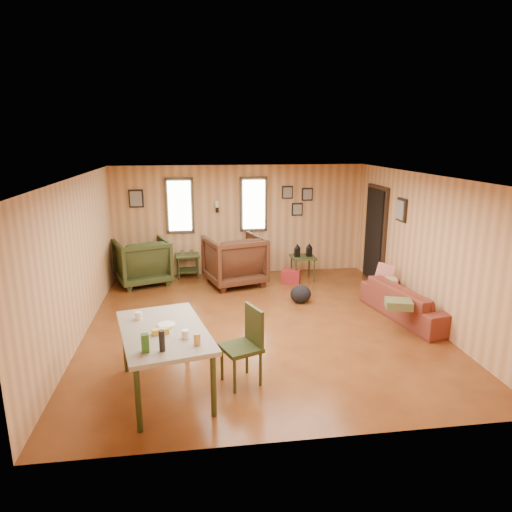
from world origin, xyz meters
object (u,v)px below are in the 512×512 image
at_px(recliner_brown, 234,258).
at_px(end_table, 188,262).
at_px(dining_table, 164,336).
at_px(sofa, 411,296).
at_px(side_table, 303,255).
at_px(recliner_green, 142,259).

distance_m(recliner_brown, end_table, 1.17).
xyz_separation_m(end_table, dining_table, (-0.22, -4.68, 0.38)).
height_order(end_table, dining_table, dining_table).
distance_m(sofa, recliner_brown, 3.57).
height_order(recliner_brown, end_table, recliner_brown).
height_order(sofa, side_table, side_table).
relative_size(recliner_brown, side_table, 1.42).
relative_size(sofa, recliner_brown, 1.72).
height_order(sofa, recliner_green, recliner_green).
relative_size(recliner_brown, end_table, 1.81).
relative_size(recliner_green, dining_table, 0.60).
xyz_separation_m(sofa, side_table, (-1.31, 2.33, 0.16)).
relative_size(sofa, recliner_green, 1.86).
distance_m(recliner_brown, dining_table, 4.24).
height_order(recliner_green, side_table, recliner_green).
distance_m(recliner_brown, side_table, 1.48).
distance_m(end_table, dining_table, 4.70).
bearing_deg(dining_table, end_table, 74.23).
relative_size(recliner_green, side_table, 1.31).
xyz_separation_m(recliner_green, end_table, (0.92, 0.31, -0.17)).
bearing_deg(side_table, recliner_green, 176.48).
xyz_separation_m(end_table, side_table, (2.44, -0.52, 0.19)).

